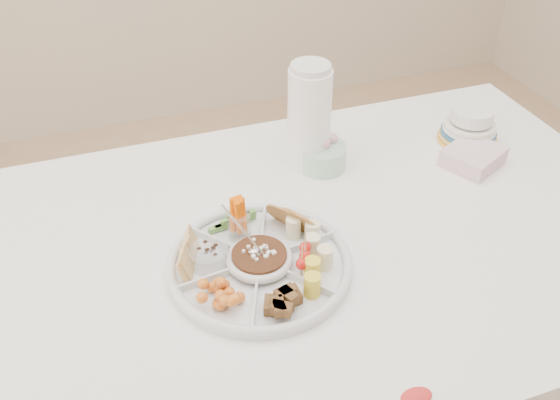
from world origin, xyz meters
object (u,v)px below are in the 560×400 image
object	(u,v)px
dining_table	(330,337)
plate_stack	(470,125)
party_tray	(259,261)
thermos	(309,115)

from	to	relation	value
dining_table	plate_stack	size ratio (longest dim) A/B	9.39
dining_table	plate_stack	bearing A→B (deg)	25.20
party_tray	plate_stack	bearing A→B (deg)	22.98
thermos	party_tray	bearing A→B (deg)	-125.21
party_tray	thermos	world-z (taller)	thermos
dining_table	thermos	distance (m)	0.59
thermos	plate_stack	size ratio (longest dim) A/B	1.75
plate_stack	party_tray	bearing A→B (deg)	-157.02
thermos	plate_stack	distance (m)	0.47
thermos	dining_table	bearing A→B (deg)	-96.72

